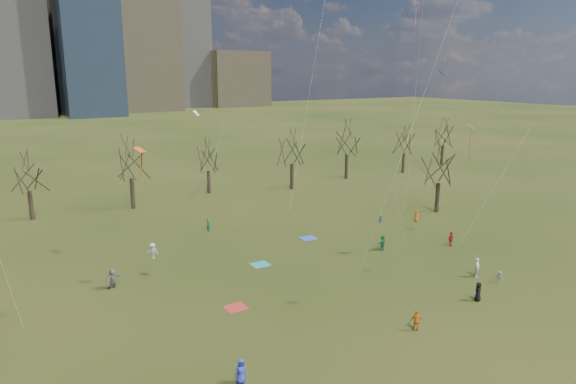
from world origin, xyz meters
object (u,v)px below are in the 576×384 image
person_0 (241,371)px  person_1 (477,267)px  blanket_navy (308,238)px  person_4 (417,321)px  blanket_crimson (236,308)px  blanket_teal (260,264)px

person_0 → person_1: size_ratio=0.87×
blanket_navy → person_4: person_4 is taller
blanket_navy → person_0: 27.05m
blanket_navy → blanket_crimson: size_ratio=1.00×
person_0 → person_4: (13.19, -0.73, -0.00)m
blanket_teal → person_1: person_1 is taller
blanket_teal → blanket_navy: bearing=27.4°
person_1 → person_4: bearing=168.5°
person_0 → blanket_teal: bearing=66.5°
blanket_navy → person_0: (-17.95, -20.22, 0.75)m
person_0 → person_1: 24.99m
blanket_navy → person_4: size_ratio=1.06×
blanket_teal → person_0: (-9.81, -16.00, 0.75)m
blanket_teal → blanket_crimson: 9.12m
blanket_navy → person_0: size_ratio=1.05×
blanket_crimson → person_0: (-3.95, -9.00, 0.75)m
blanket_navy → person_1: person_1 is taller
blanket_crimson → person_4: 13.45m
person_0 → person_4: 13.21m
blanket_teal → person_1: size_ratio=0.91×
person_0 → person_1: (24.73, 3.56, 0.12)m
blanket_teal → person_4: bearing=-78.6°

